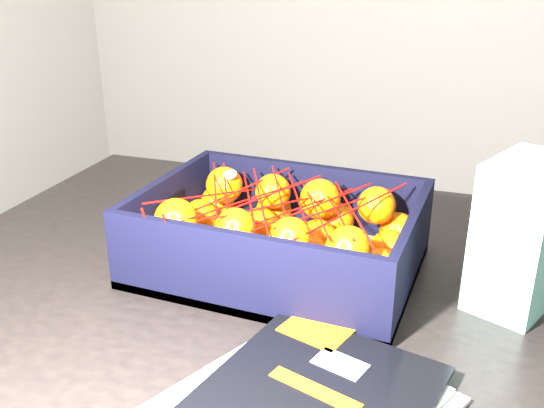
% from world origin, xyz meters
% --- Properties ---
extents(table, '(1.24, 0.87, 0.75)m').
position_xyz_m(table, '(-0.04, -0.02, 0.65)').
color(table, black).
rests_on(table, ground).
extents(produce_crate, '(0.38, 0.28, 0.11)m').
position_xyz_m(produce_crate, '(-0.12, -0.01, 0.79)').
color(produce_crate, olive).
rests_on(produce_crate, table).
extents(clementine_heap, '(0.36, 0.26, 0.11)m').
position_xyz_m(clementine_heap, '(-0.12, -0.01, 0.81)').
color(clementine_heap, '#FF6505').
rests_on(clementine_heap, produce_crate).
extents(mesh_net, '(0.31, 0.25, 0.09)m').
position_xyz_m(mesh_net, '(-0.13, -0.02, 0.85)').
color(mesh_net, red).
rests_on(mesh_net, clementine_heap).
extents(retail_carton, '(0.13, 0.15, 0.19)m').
position_xyz_m(retail_carton, '(0.19, 0.02, 0.85)').
color(retail_carton, white).
rests_on(retail_carton, table).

